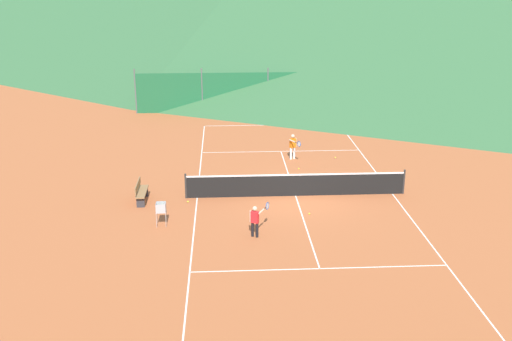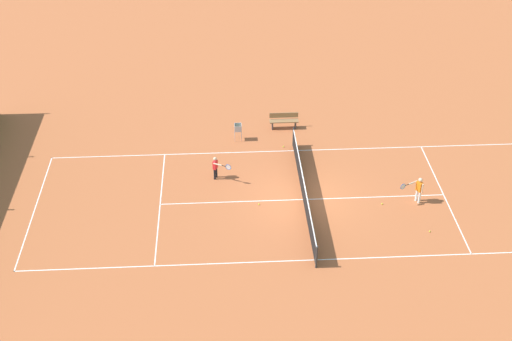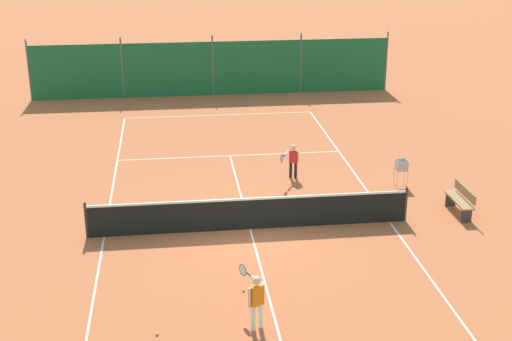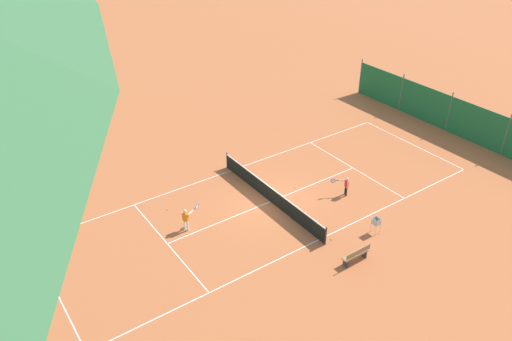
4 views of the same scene
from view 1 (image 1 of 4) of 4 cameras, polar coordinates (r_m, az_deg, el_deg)
name	(u,v)px [view 1 (image 1 of 4)]	position (r m, az deg, el deg)	size (l,w,h in m)	color
ground_plane	(296,196)	(25.05, 3.79, -2.42)	(600.00, 600.00, 0.00)	#B25B33
court_line_markings	(296,196)	(25.05, 3.79, -2.41)	(8.25, 23.85, 0.01)	white
tennis_net	(296,185)	(24.88, 3.82, -1.35)	(9.18, 0.08, 1.06)	#2D2D2D
windscreen_fence_far	(268,92)	(39.55, 1.14, 7.48)	(17.28, 0.08, 2.90)	#1E6038
player_near_baseline	(256,219)	(21.07, -0.03, -4.60)	(0.74, 0.86, 1.16)	black
player_far_service	(293,145)	(29.60, 3.55, 2.45)	(0.48, 1.08, 1.27)	white
tennis_ball_alley_right	(188,202)	(24.45, -6.51, -2.96)	(0.07, 0.07, 0.07)	#CCE033
tennis_ball_mid_court	(299,169)	(28.34, 4.10, 0.19)	(0.07, 0.07, 0.07)	#CCE033
tennis_ball_alley_left	(309,214)	(23.22, 5.10, -4.12)	(0.07, 0.07, 0.07)	#CCE033
tennis_ball_far_corner	(335,158)	(30.17, 7.56, 1.23)	(0.07, 0.07, 0.07)	#CCE033
ball_hopper	(161,209)	(22.21, -9.03, -3.63)	(0.36, 0.36, 0.89)	#B7B7BC
courtside_bench	(141,191)	(24.65, -10.90, -1.97)	(0.36, 1.50, 0.84)	olive
alpine_chalet	(286,0)	(66.40, 2.91, 15.94)	(13.00, 10.00, 11.20)	#C6B28E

